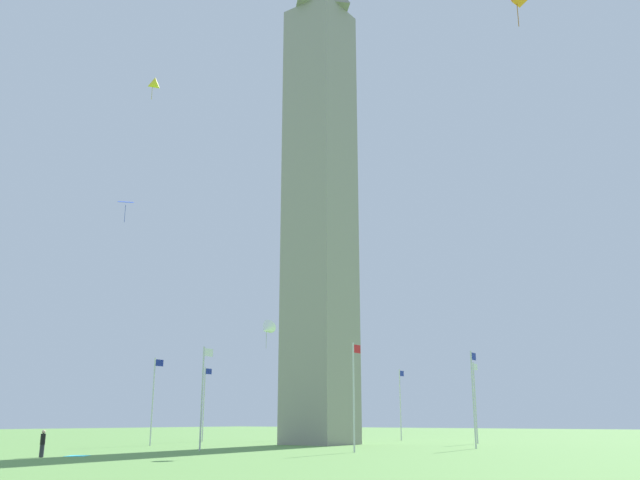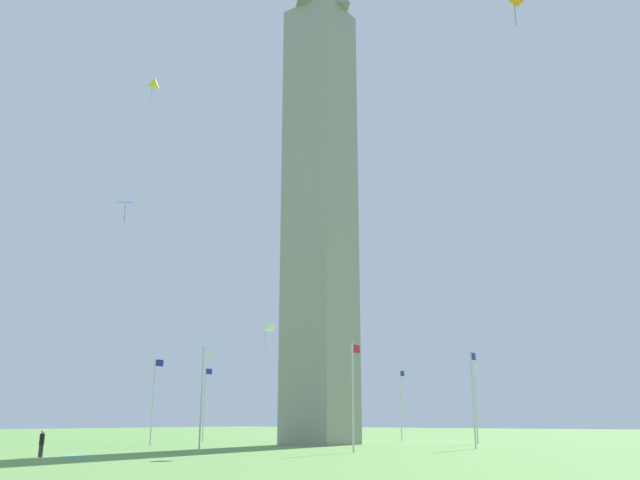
{
  "view_description": "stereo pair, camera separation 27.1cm",
  "coord_description": "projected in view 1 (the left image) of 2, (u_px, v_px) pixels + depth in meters",
  "views": [
    {
      "loc": [
        -56.31,
        -40.71,
        2.41
      ],
      "look_at": [
        0.0,
        0.0,
        20.96
      ],
      "focal_mm": 37.81,
      "sensor_mm": 36.0,
      "label": 1
    },
    {
      "loc": [
        -56.15,
        -40.93,
        2.41
      ],
      "look_at": [
        0.0,
        0.0,
        20.96
      ],
      "focal_mm": 37.81,
      "sensor_mm": 36.0,
      "label": 2
    }
  ],
  "objects": [
    {
      "name": "flagpole_w",
      "position": [
        473.0,
        394.0,
        58.44
      ],
      "size": [
        1.12,
        0.14,
        8.26
      ],
      "color": "silver",
      "rests_on": "ground"
    },
    {
      "name": "obelisk_monument",
      "position": [
        320.0,
        183.0,
        73.58
      ],
      "size": [
        6.03,
        6.03,
        54.82
      ],
      "color": "gray",
      "rests_on": "ground"
    },
    {
      "name": "flagpole_ne",
      "position": [
        299.0,
        402.0,
        83.38
      ],
      "size": [
        1.12,
        0.14,
        8.26
      ],
      "color": "silver",
      "rests_on": "ground"
    },
    {
      "name": "flagpole_s",
      "position": [
        203.0,
        393.0,
        54.88
      ],
      "size": [
        1.12,
        0.14,
        8.26
      ],
      "color": "silver",
      "rests_on": "ground"
    },
    {
      "name": "flagpole_n",
      "position": [
        400.0,
        401.0,
        80.57
      ],
      "size": [
        1.12,
        0.14,
        8.26
      ],
      "color": "silver",
      "rests_on": "ground"
    },
    {
      "name": "ground_plane",
      "position": [
        320.0,
        445.0,
        66.51
      ],
      "size": [
        260.0,
        260.0,
        0.0
      ],
      "primitive_type": "plane",
      "color": "#609347"
    },
    {
      "name": "kite_white_delta",
      "position": [
        266.0,
        329.0,
        50.8
      ],
      "size": [
        1.5,
        1.26,
        2.19
      ],
      "color": "white"
    },
    {
      "name": "flagpole_e",
      "position": [
        204.0,
        400.0,
        77.01
      ],
      "size": [
        1.12,
        0.14,
        8.26
      ],
      "color": "silver",
      "rests_on": "ground"
    },
    {
      "name": "flagpole_se",
      "position": [
        153.0,
        397.0,
        65.21
      ],
      "size": [
        1.12,
        0.14,
        8.26
      ],
      "color": "silver",
      "rests_on": "ground"
    },
    {
      "name": "person_black_shirt",
      "position": [
        42.0,
        444.0,
        44.33
      ],
      "size": [
        0.32,
        0.32,
        1.74
      ],
      "rotation": [
        0.0,
        0.0,
        -0.42
      ],
      "color": "#2D2D38",
      "rests_on": "ground"
    },
    {
      "name": "flagpole_nw",
      "position": [
        475.0,
        399.0,
        70.24
      ],
      "size": [
        1.12,
        0.14,
        8.26
      ],
      "color": "silver",
      "rests_on": "ground"
    },
    {
      "name": "flagpole_sw",
      "position": [
        354.0,
        391.0,
        52.08
      ],
      "size": [
        1.12,
        0.14,
        8.26
      ],
      "color": "silver",
      "rests_on": "ground"
    },
    {
      "name": "kite_blue_diamond",
      "position": [
        126.0,
        203.0,
        63.02
      ],
      "size": [
        1.95,
        1.94,
        2.24
      ],
      "color": "blue"
    },
    {
      "name": "kite_yellow_delta",
      "position": [
        153.0,
        85.0,
        62.74
      ],
      "size": [
        1.63,
        1.68,
        2.19
      ],
      "color": "yellow"
    },
    {
      "name": "picnic_blanket_near_first_person",
      "position": [
        77.0,
        456.0,
        45.88
      ],
      "size": [
        2.28,
        2.21,
        0.01
      ],
      "primitive_type": "cube",
      "rotation": [
        0.0,
        0.0,
        0.66
      ],
      "color": "#33C6D1",
      "rests_on": "ground"
    }
  ]
}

